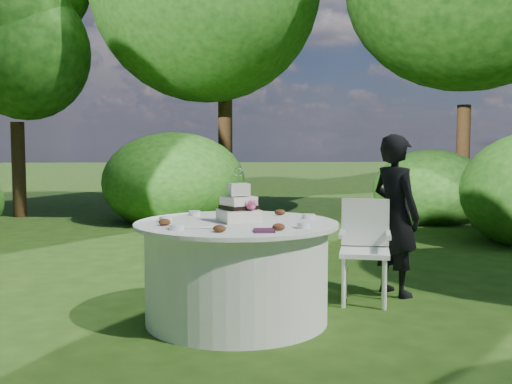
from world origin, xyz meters
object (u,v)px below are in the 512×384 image
napkins (264,231)px  table (237,271)px  chair (365,242)px  guest (396,215)px  cake (239,207)px

napkins → table: size_ratio=0.09×
napkins → chair: (0.95, 1.02, -0.26)m
napkins → chair: size_ratio=0.16×
guest → table: guest is taller
table → chair: bearing=23.6°
cake → chair: 1.26m
guest → napkins: bearing=107.6°
table → cake: 0.50m
guest → cake: bearing=89.9°
table → chair: (1.13, 0.49, 0.13)m
chair → guest: bearing=33.6°
napkins → table: napkins is taller
napkins → cake: 0.56m
napkins → cake: bearing=106.0°
napkins → guest: 1.79m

